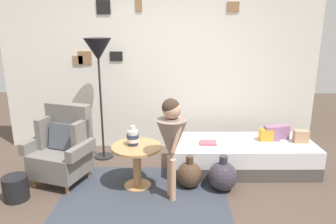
# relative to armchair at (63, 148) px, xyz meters

# --- Properties ---
(ground_plane) EXTENTS (12.00, 12.00, 0.00)m
(ground_plane) POSITION_rel_armchair_xyz_m (1.16, -0.73, -0.44)
(ground_plane) COLOR #4C3D33
(gallery_wall) EXTENTS (4.80, 0.12, 2.60)m
(gallery_wall) POSITION_rel_armchair_xyz_m (1.16, 1.22, 0.86)
(gallery_wall) COLOR silver
(gallery_wall) RESTS_ON ground
(rug) EXTENTS (1.91, 1.31, 0.01)m
(rug) POSITION_rel_armchair_xyz_m (1.04, -0.30, -0.43)
(rug) COLOR #333842
(rug) RESTS_ON ground
(armchair) EXTENTS (0.87, 0.76, 0.97)m
(armchair) POSITION_rel_armchair_xyz_m (0.00, 0.00, 0.00)
(armchair) COLOR #9E7042
(armchair) RESTS_ON ground
(daybed) EXTENTS (1.92, 0.84, 0.40)m
(daybed) POSITION_rel_armchair_xyz_m (2.32, 0.35, -0.24)
(daybed) COLOR #4C4742
(daybed) RESTS_ON ground
(pillow_head) EXTENTS (0.19, 0.12, 0.17)m
(pillow_head) POSITION_rel_armchair_xyz_m (3.09, 0.35, 0.04)
(pillow_head) COLOR tan
(pillow_head) RESTS_ON daybed
(pillow_mid) EXTENTS (0.21, 0.15, 0.19)m
(pillow_mid) POSITION_rel_armchair_xyz_m (2.87, 0.50, 0.06)
(pillow_mid) COLOR gray
(pillow_mid) RESTS_ON daybed
(pillow_back) EXTENTS (0.21, 0.14, 0.20)m
(pillow_back) POSITION_rel_armchair_xyz_m (2.72, 0.42, 0.06)
(pillow_back) COLOR gray
(pillow_back) RESTS_ON daybed
(pillow_extra) EXTENTS (0.18, 0.13, 0.16)m
(pillow_extra) POSITION_rel_armchair_xyz_m (2.64, 0.41, 0.04)
(pillow_extra) COLOR orange
(pillow_extra) RESTS_ON daybed
(side_table) EXTENTS (0.60, 0.60, 0.53)m
(side_table) POSITION_rel_armchair_xyz_m (0.94, -0.15, -0.05)
(side_table) COLOR tan
(side_table) RESTS_ON ground
(vase_striped) EXTENTS (0.15, 0.15, 0.24)m
(vase_striped) POSITION_rel_armchair_xyz_m (0.90, -0.13, 0.19)
(vase_striped) COLOR #2D384C
(vase_striped) RESTS_ON side_table
(floor_lamp) EXTENTS (0.38, 0.38, 1.75)m
(floor_lamp) POSITION_rel_armchair_xyz_m (0.34, 0.73, 1.08)
(floor_lamp) COLOR black
(floor_lamp) RESTS_ON ground
(person_child) EXTENTS (0.34, 0.34, 1.18)m
(person_child) POSITION_rel_armchair_xyz_m (1.36, -0.43, 0.32)
(person_child) COLOR tan
(person_child) RESTS_ON ground
(book_on_daybed) EXTENTS (0.23, 0.17, 0.03)m
(book_on_daybed) POSITION_rel_armchair_xyz_m (1.84, 0.26, -0.02)
(book_on_daybed) COLOR #CB5562
(book_on_daybed) RESTS_ON daybed
(demijohn_near) EXTENTS (0.32, 0.32, 0.40)m
(demijohn_near) POSITION_rel_armchair_xyz_m (1.58, -0.15, -0.28)
(demijohn_near) COLOR #473323
(demijohn_near) RESTS_ON ground
(demijohn_far) EXTENTS (0.35, 0.35, 0.44)m
(demijohn_far) POSITION_rel_armchair_xyz_m (1.97, -0.22, -0.26)
(demijohn_far) COLOR #332D38
(demijohn_far) RESTS_ON ground
(magazine_basket) EXTENTS (0.28, 0.28, 0.28)m
(magazine_basket) POSITION_rel_armchair_xyz_m (-0.41, -0.48, -0.30)
(magazine_basket) COLOR black
(magazine_basket) RESTS_ON ground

